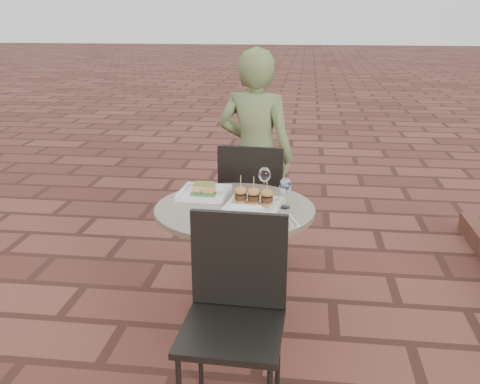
# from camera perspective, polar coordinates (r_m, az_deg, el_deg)

# --- Properties ---
(ground) EXTENTS (60.00, 60.00, 0.00)m
(ground) POSITION_cam_1_polar(r_m,az_deg,el_deg) (3.21, 2.42, -14.81)
(ground) COLOR brown
(ground) RESTS_ON ground
(cafe_table) EXTENTS (0.90, 0.90, 0.73)m
(cafe_table) POSITION_cam_1_polar(r_m,az_deg,el_deg) (3.10, -0.55, -5.88)
(cafe_table) COLOR gray
(cafe_table) RESTS_ON ground
(chair_far) EXTENTS (0.48, 0.48, 0.93)m
(chair_far) POSITION_cam_1_polar(r_m,az_deg,el_deg) (3.73, 1.37, -0.48)
(chair_far) COLOR black
(chair_far) RESTS_ON ground
(chair_near) EXTENTS (0.46, 0.46, 0.93)m
(chair_near) POSITION_cam_1_polar(r_m,az_deg,el_deg) (2.43, -0.52, -11.49)
(chair_near) COLOR black
(chair_near) RESTS_ON ground
(diner) EXTENTS (0.64, 0.49, 1.55)m
(diner) POSITION_cam_1_polar(r_m,az_deg,el_deg) (3.89, 1.67, 3.82)
(diner) COLOR #5B693A
(diner) RESTS_ON ground
(plate_salmon) EXTENTS (0.30, 0.30, 0.08)m
(plate_salmon) POSITION_cam_1_polar(r_m,az_deg,el_deg) (3.19, -3.84, 0.01)
(plate_salmon) COLOR white
(plate_salmon) RESTS_ON cafe_table
(plate_sliders) EXTENTS (0.33, 0.33, 0.19)m
(plate_sliders) POSITION_cam_1_polar(r_m,az_deg,el_deg) (2.97, 1.46, -1.01)
(plate_sliders) COLOR white
(plate_sliders) RESTS_ON cafe_table
(plate_tuna) EXTENTS (0.28, 0.28, 0.03)m
(plate_tuna) POSITION_cam_1_polar(r_m,az_deg,el_deg) (2.83, 1.06, -2.52)
(plate_tuna) COLOR white
(plate_tuna) RESTS_ON cafe_table
(wine_glass_right) EXTENTS (0.07, 0.07, 0.16)m
(wine_glass_right) POSITION_cam_1_polar(r_m,az_deg,el_deg) (2.97, 4.84, 0.46)
(wine_glass_right) COLOR white
(wine_glass_right) RESTS_ON cafe_table
(wine_glass_mid) EXTENTS (0.07, 0.07, 0.17)m
(wine_glass_mid) POSITION_cam_1_polar(r_m,az_deg,el_deg) (3.17, 2.63, 1.80)
(wine_glass_mid) COLOR white
(wine_glass_mid) RESTS_ON cafe_table
(wine_glass_far) EXTENTS (0.07, 0.07, 0.16)m
(wine_glass_far) POSITION_cam_1_polar(r_m,az_deg,el_deg) (3.00, 4.87, 0.65)
(wine_glass_far) COLOR white
(wine_glass_far) RESTS_ON cafe_table
(steel_ramekin) EXTENTS (0.06, 0.06, 0.04)m
(steel_ramekin) POSITION_cam_1_polar(r_m,az_deg,el_deg) (3.18, -4.42, -0.10)
(steel_ramekin) COLOR silver
(steel_ramekin) RESTS_ON cafe_table
(cutlery_set) EXTENTS (0.15, 0.23, 0.00)m
(cutlery_set) POSITION_cam_1_polar(r_m,az_deg,el_deg) (2.84, 5.15, -2.88)
(cutlery_set) COLOR silver
(cutlery_set) RESTS_ON cafe_table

